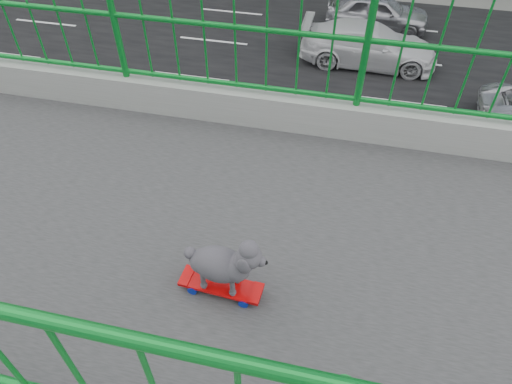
{
  "coord_description": "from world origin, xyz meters",
  "views": [
    {
      "loc": [
        1.86,
        5.9,
        9.43
      ],
      "look_at": [
        -0.39,
        5.39,
        7.14
      ],
      "focal_mm": 32.41,
      "sensor_mm": 36.0,
      "label": 1
    }
  ],
  "objects_px": {
    "car_3": "(369,45)",
    "car_4": "(378,12)",
    "car_0": "(39,176)",
    "poodle": "(223,263)",
    "skateboard": "(221,286)"
  },
  "relations": [
    {
      "from": "car_0",
      "to": "car_4",
      "type": "height_order",
      "value": "car_4"
    },
    {
      "from": "poodle",
      "to": "car_3",
      "type": "relative_size",
      "value": 0.09
    },
    {
      "from": "car_4",
      "to": "car_3",
      "type": "bearing_deg",
      "value": 175.91
    },
    {
      "from": "car_0",
      "to": "car_4",
      "type": "xyz_separation_m",
      "value": [
        -12.8,
        8.8,
        0.06
      ]
    },
    {
      "from": "poodle",
      "to": "car_3",
      "type": "height_order",
      "value": "poodle"
    },
    {
      "from": "skateboard",
      "to": "car_0",
      "type": "relative_size",
      "value": 0.13
    },
    {
      "from": "poodle",
      "to": "skateboard",
      "type": "bearing_deg",
      "value": -90.0
    },
    {
      "from": "skateboard",
      "to": "poodle",
      "type": "bearing_deg",
      "value": 90.0
    },
    {
      "from": "car_3",
      "to": "car_4",
      "type": "relative_size",
      "value": 1.2
    },
    {
      "from": "car_3",
      "to": "car_4",
      "type": "distance_m",
      "value": 3.21
    },
    {
      "from": "car_4",
      "to": "car_0",
      "type": "bearing_deg",
      "value": 145.5
    },
    {
      "from": "car_0",
      "to": "poodle",
      "type": "bearing_deg",
      "value": 49.43
    },
    {
      "from": "poodle",
      "to": "car_3",
      "type": "xyz_separation_m",
      "value": [
        -15.96,
        1.14,
        -6.52
      ]
    },
    {
      "from": "car_3",
      "to": "car_4",
      "type": "bearing_deg",
      "value": -4.09
    },
    {
      "from": "car_3",
      "to": "car_4",
      "type": "xyz_separation_m",
      "value": [
        -3.2,
        0.23,
        -0.02
      ]
    }
  ]
}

